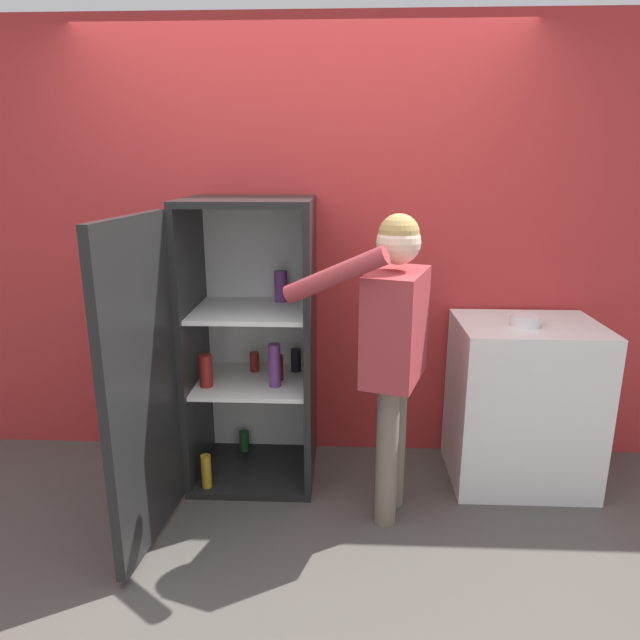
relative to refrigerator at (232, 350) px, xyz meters
The scene contains 6 objects.
ground_plane 1.01m from the refrigerator, 56.33° to the right, with size 12.00×12.00×0.00m, color #4C4742.
wall_back 0.75m from the refrigerator, 52.66° to the left, with size 7.00×0.06×2.55m.
refrigerator is the anchor object (origin of this frame).
person 0.90m from the refrigerator, 17.74° to the right, with size 0.72×0.55×1.55m.
counter 1.64m from the refrigerator, ahead, with size 0.76×0.59×0.93m.
bowl 1.57m from the refrigerator, ahead, with size 0.16×0.16×0.06m.
Camera 1 is at (0.26, -2.37, 1.77)m, focal length 32.00 mm.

